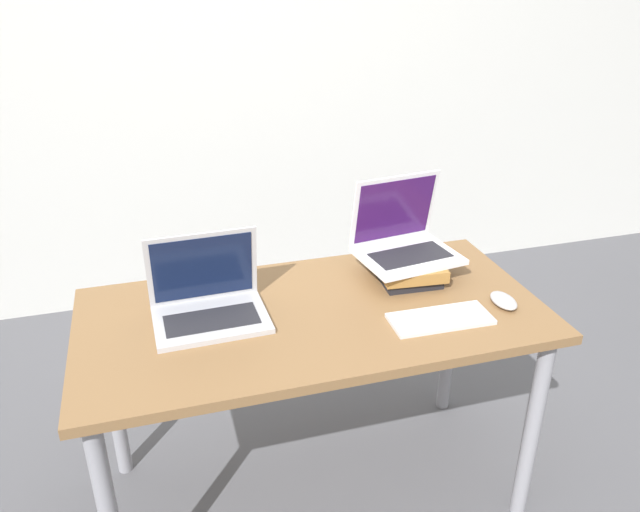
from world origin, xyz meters
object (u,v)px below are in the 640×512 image
Objects in this scene: laptop_left at (208,302)px; book_stack at (406,268)px; wireless_keyboard at (440,319)px; laptop_on_books at (403,240)px; mouse at (504,301)px.

book_stack is at bearing 5.92° from laptop_left.
laptop_on_books is at bearing 87.60° from wireless_keyboard.
laptop_on_books is (0.00, 0.04, 0.08)m from book_stack.
laptop_left is 1.33× the size of book_stack.
laptop_left is 1.10× the size of wireless_keyboard.
mouse is (0.87, -0.18, -0.03)m from laptop_left.
wireless_keyboard is (-0.01, -0.32, -0.11)m from laptop_on_books.
laptop_on_books reaches higher than laptop_left.
laptop_left reaches higher than wireless_keyboard.
book_stack is 2.24× the size of mouse.
book_stack is 0.28m from wireless_keyboard.
book_stack is at bearing 87.50° from wireless_keyboard.
laptop_left is 0.98× the size of laptop_on_books.
mouse is at bearing 7.37° from wireless_keyboard.
book_stack is 0.83× the size of wireless_keyboard.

